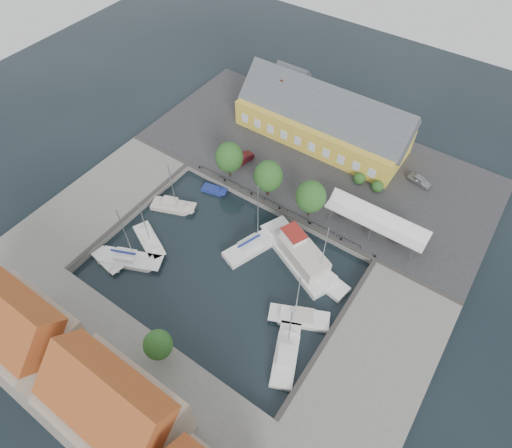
{
  "coord_description": "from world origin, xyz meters",
  "views": [
    {
      "loc": [
        21.38,
        -25.01,
        47.99
      ],
      "look_at": [
        0.0,
        6.0,
        1.5
      ],
      "focal_mm": 30.0,
      "sensor_mm": 36.0,
      "label": 1
    }
  ],
  "objects_px": {
    "west_boat_d": "(130,260)",
    "launch_sw": "(108,261)",
    "west_boat_c": "(149,241)",
    "launch_nw": "(214,191)",
    "west_boat_b": "(172,207)",
    "east_boat_c": "(286,357)",
    "car_silver": "(420,180)",
    "east_boat_b": "(301,318)",
    "east_boat_a": "(323,279)",
    "car_red": "(242,159)",
    "warehouse": "(320,119)",
    "trawler": "(300,256)",
    "tent_canopy": "(377,219)",
    "center_sailboat": "(252,247)"
  },
  "relations": [
    {
      "from": "warehouse",
      "to": "west_boat_d",
      "type": "bearing_deg",
      "value": -103.11
    },
    {
      "from": "car_silver",
      "to": "launch_sw",
      "type": "distance_m",
      "value": 47.09
    },
    {
      "from": "trawler",
      "to": "center_sailboat",
      "type": "bearing_deg",
      "value": -162.53
    },
    {
      "from": "launch_nw",
      "to": "west_boat_b",
      "type": "bearing_deg",
      "value": -115.26
    },
    {
      "from": "car_red",
      "to": "launch_nw",
      "type": "xyz_separation_m",
      "value": [
        -0.47,
        -6.8,
        -1.59
      ]
    },
    {
      "from": "east_boat_a",
      "to": "car_silver",
      "type": "bearing_deg",
      "value": 80.41
    },
    {
      "from": "car_silver",
      "to": "west_boat_b",
      "type": "height_order",
      "value": "west_boat_b"
    },
    {
      "from": "warehouse",
      "to": "west_boat_c",
      "type": "distance_m",
      "value": 33.83
    },
    {
      "from": "tent_canopy",
      "to": "launch_nw",
      "type": "height_order",
      "value": "tent_canopy"
    },
    {
      "from": "center_sailboat",
      "to": "east_boat_a",
      "type": "distance_m",
      "value": 10.58
    },
    {
      "from": "center_sailboat",
      "to": "launch_sw",
      "type": "relative_size",
      "value": 2.3
    },
    {
      "from": "east_boat_a",
      "to": "launch_sw",
      "type": "height_order",
      "value": "east_boat_a"
    },
    {
      "from": "launch_sw",
      "to": "east_boat_a",
      "type": "bearing_deg",
      "value": 28.79
    },
    {
      "from": "warehouse",
      "to": "east_boat_c",
      "type": "height_order",
      "value": "warehouse"
    },
    {
      "from": "launch_nw",
      "to": "east_boat_c",
      "type": "bearing_deg",
      "value": -34.93
    },
    {
      "from": "launch_nw",
      "to": "warehouse",
      "type": "bearing_deg",
      "value": 69.95
    },
    {
      "from": "car_silver",
      "to": "east_boat_b",
      "type": "xyz_separation_m",
      "value": [
        -3.43,
        -29.46,
        -1.38
      ]
    },
    {
      "from": "launch_sw",
      "to": "launch_nw",
      "type": "bearing_deg",
      "value": 78.69
    },
    {
      "from": "west_boat_d",
      "to": "launch_sw",
      "type": "height_order",
      "value": "west_boat_d"
    },
    {
      "from": "center_sailboat",
      "to": "east_boat_b",
      "type": "xyz_separation_m",
      "value": [
        10.97,
        -5.42,
        -0.1
      ]
    },
    {
      "from": "launch_sw",
      "to": "car_silver",
      "type": "bearing_deg",
      "value": 51.62
    },
    {
      "from": "car_silver",
      "to": "east_boat_a",
      "type": "bearing_deg",
      "value": -178.24
    },
    {
      "from": "car_silver",
      "to": "east_boat_c",
      "type": "distance_m",
      "value": 34.7
    },
    {
      "from": "warehouse",
      "to": "car_silver",
      "type": "height_order",
      "value": "warehouse"
    },
    {
      "from": "car_red",
      "to": "center_sailboat",
      "type": "xyz_separation_m",
      "value": [
        10.65,
        -12.41,
        -1.32
      ]
    },
    {
      "from": "west_boat_b",
      "to": "west_boat_d",
      "type": "height_order",
      "value": "west_boat_d"
    },
    {
      "from": "west_boat_b",
      "to": "car_red",
      "type": "bearing_deg",
      "value": 75.32
    },
    {
      "from": "west_boat_c",
      "to": "launch_nw",
      "type": "relative_size",
      "value": 2.31
    },
    {
      "from": "trawler",
      "to": "west_boat_d",
      "type": "distance_m",
      "value": 22.92
    },
    {
      "from": "warehouse",
      "to": "east_boat_b",
      "type": "relative_size",
      "value": 2.77
    },
    {
      "from": "east_boat_b",
      "to": "launch_nw",
      "type": "bearing_deg",
      "value": 153.47
    },
    {
      "from": "warehouse",
      "to": "center_sailboat",
      "type": "relative_size",
      "value": 2.31
    },
    {
      "from": "center_sailboat",
      "to": "west_boat_d",
      "type": "distance_m",
      "value": 16.65
    },
    {
      "from": "tent_canopy",
      "to": "east_boat_c",
      "type": "bearing_deg",
      "value": -91.58
    },
    {
      "from": "car_silver",
      "to": "launch_sw",
      "type": "relative_size",
      "value": 0.7
    },
    {
      "from": "west_boat_b",
      "to": "launch_sw",
      "type": "bearing_deg",
      "value": -93.53
    },
    {
      "from": "west_boat_b",
      "to": "east_boat_c",
      "type": "bearing_deg",
      "value": -20.85
    },
    {
      "from": "tent_canopy",
      "to": "launch_sw",
      "type": "bearing_deg",
      "value": -138.57
    },
    {
      "from": "center_sailboat",
      "to": "west_boat_c",
      "type": "relative_size",
      "value": 1.28
    },
    {
      "from": "car_red",
      "to": "east_boat_c",
      "type": "bearing_deg",
      "value": -32.32
    },
    {
      "from": "trawler",
      "to": "west_boat_c",
      "type": "distance_m",
      "value": 21.02
    },
    {
      "from": "center_sailboat",
      "to": "east_boat_a",
      "type": "bearing_deg",
      "value": 5.81
    },
    {
      "from": "car_red",
      "to": "warehouse",
      "type": "bearing_deg",
      "value": 75.5
    },
    {
      "from": "car_red",
      "to": "east_boat_a",
      "type": "bearing_deg",
      "value": -15.13
    },
    {
      "from": "car_silver",
      "to": "east_boat_b",
      "type": "relative_size",
      "value": 0.36
    },
    {
      "from": "warehouse",
      "to": "east_boat_c",
      "type": "distance_m",
      "value": 39.42
    },
    {
      "from": "west_boat_b",
      "to": "launch_nw",
      "type": "height_order",
      "value": "west_boat_b"
    },
    {
      "from": "launch_sw",
      "to": "east_boat_b",
      "type": "bearing_deg",
      "value": 16.09
    },
    {
      "from": "tent_canopy",
      "to": "car_silver",
      "type": "xyz_separation_m",
      "value": [
        1.77,
        12.67,
        -2.05
      ]
    },
    {
      "from": "west_boat_c",
      "to": "east_boat_c",
      "type": "bearing_deg",
      "value": -7.7
    }
  ]
}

